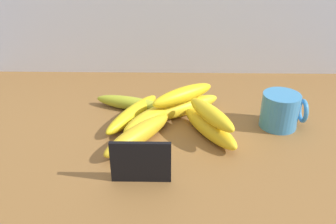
{
  "coord_description": "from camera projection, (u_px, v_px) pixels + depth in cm",
  "views": [
    {
      "loc": [
        1.59,
        -67.01,
        46.11
      ],
      "look_at": [
        0.33,
        2.95,
        8.0
      ],
      "focal_mm": 38.43,
      "sensor_mm": 36.0,
      "label": 1
    }
  ],
  "objects": [
    {
      "name": "banana_2",
      "position": [
        185.0,
        107.0,
        0.88
      ],
      "size": [
        18.94,
        14.5,
        3.94
      ],
      "primitive_type": "ellipsoid",
      "rotation": [
        0.0,
        0.0,
        3.73
      ],
      "color": "yellow",
      "rests_on": "counter_top"
    },
    {
      "name": "counter_top",
      "position": [
        166.0,
        144.0,
        0.8
      ],
      "size": [
        110.0,
        76.0,
        3.0
      ],
      "primitive_type": "cube",
      "color": "brown",
      "rests_on": "ground"
    },
    {
      "name": "banana_6",
      "position": [
        183.0,
        95.0,
        0.86
      ],
      "size": [
        16.14,
        13.58,
        3.72
      ],
      "primitive_type": "ellipsoid",
      "rotation": [
        0.0,
        0.0,
        3.79
      ],
      "color": "yellow",
      "rests_on": "banana_2"
    },
    {
      "name": "banana_5",
      "position": [
        139.0,
        134.0,
        0.77
      ],
      "size": [
        15.38,
        18.73,
        4.22
      ],
      "primitive_type": "ellipsoid",
      "rotation": [
        0.0,
        0.0,
        4.08
      ],
      "color": "gold",
      "rests_on": "counter_top"
    },
    {
      "name": "banana_1",
      "position": [
        133.0,
        114.0,
        0.86
      ],
      "size": [
        12.84,
        20.18,
        3.64
      ],
      "primitive_type": "ellipsoid",
      "rotation": [
        0.0,
        0.0,
        1.09
      ],
      "color": "yellow",
      "rests_on": "counter_top"
    },
    {
      "name": "coffee_mug",
      "position": [
        281.0,
        111.0,
        0.82
      ],
      "size": [
        10.01,
        8.51,
        8.14
      ],
      "color": "teal",
      "rests_on": "counter_top"
    },
    {
      "name": "banana_3",
      "position": [
        210.0,
        128.0,
        0.79
      ],
      "size": [
        13.09,
        18.15,
        4.32
      ],
      "primitive_type": "ellipsoid",
      "rotation": [
        0.0,
        0.0,
        2.1
      ],
      "color": "yellow",
      "rests_on": "counter_top"
    },
    {
      "name": "banana_7",
      "position": [
        211.0,
        114.0,
        0.77
      ],
      "size": [
        10.77,
        15.2,
        3.6
      ],
      "primitive_type": "ellipsoid",
      "rotation": [
        0.0,
        0.0,
        2.09
      ],
      "color": "yellow",
      "rests_on": "banana_3"
    },
    {
      "name": "banana_4",
      "position": [
        149.0,
        119.0,
        0.82
      ],
      "size": [
        13.17,
        15.41,
        4.32
      ],
      "primitive_type": "ellipsoid",
      "rotation": [
        0.0,
        0.0,
        4.06
      ],
      "color": "yellow",
      "rests_on": "counter_top"
    },
    {
      "name": "banana_0",
      "position": [
        132.0,
        104.0,
        0.9
      ],
      "size": [
        19.73,
        9.12,
        3.46
      ],
      "primitive_type": "ellipsoid",
      "rotation": [
        0.0,
        0.0,
        2.84
      ],
      "color": "#AAB42A",
      "rests_on": "counter_top"
    },
    {
      "name": "chalkboard_sign",
      "position": [
        141.0,
        163.0,
        0.65
      ],
      "size": [
        11.0,
        1.8,
        8.4
      ],
      "color": "black",
      "rests_on": "counter_top"
    }
  ]
}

